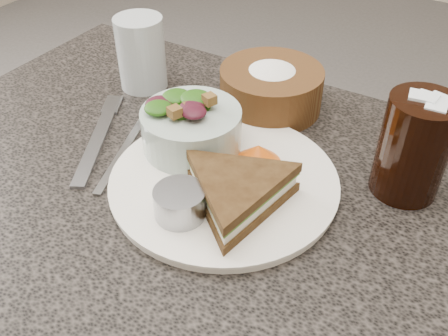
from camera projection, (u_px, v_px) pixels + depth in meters
The scene contains 10 objects.
dinner_plate at pixel (224, 182), 0.66m from camera, with size 0.30×0.30×0.01m, color white.
sandwich at pixel (237, 192), 0.60m from camera, with size 0.17×0.17×0.05m, color #483319, non-canonical shape.
salad_bowl at pixel (191, 122), 0.69m from camera, with size 0.14×0.14×0.08m, color #A3B8AD, non-canonical shape.
dressing_ramekin at pixel (180, 203), 0.59m from camera, with size 0.06×0.06×0.04m, color gray.
orange_wedge at pixel (258, 154), 0.67m from camera, with size 0.07×0.07×0.03m, color #EA5C0F.
fork at pixel (97, 142), 0.74m from camera, with size 0.02×0.21×0.01m, color #A6ABB6.
knife at pixel (122, 154), 0.72m from camera, with size 0.01×0.18×0.00m, color #939597.
bread_basket at pixel (271, 82), 0.79m from camera, with size 0.16×0.16×0.09m, color #4A3317, non-canonical shape.
cola_glass at pixel (415, 143), 0.62m from camera, with size 0.09×0.09×0.15m, color black, non-canonical shape.
water_glass at pixel (141, 53), 0.83m from camera, with size 0.08×0.08×0.12m, color #B6C1C5.
Camera 1 is at (0.25, -0.40, 1.19)m, focal length 40.00 mm.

